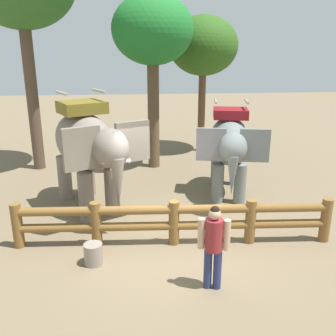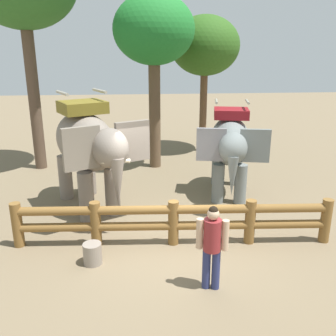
% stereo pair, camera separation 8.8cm
% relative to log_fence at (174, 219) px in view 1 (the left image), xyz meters
% --- Properties ---
extents(ground_plane, '(60.00, 60.00, 0.00)m').
position_rel_log_fence_xyz_m(ground_plane, '(0.00, 0.09, -0.61)').
color(ground_plane, '#736248').
extents(log_fence, '(7.26, 0.65, 1.05)m').
position_rel_log_fence_xyz_m(log_fence, '(0.00, 0.00, 0.00)').
color(log_fence, brown).
rests_on(log_fence, ground).
extents(elephant_near_left, '(2.98, 3.83, 3.26)m').
position_rel_log_fence_xyz_m(elephant_near_left, '(-2.07, 2.19, 1.23)').
color(elephant_near_left, gray).
rests_on(elephant_near_left, ground).
extents(elephant_center, '(2.06, 3.42, 2.88)m').
position_rel_log_fence_xyz_m(elephant_center, '(1.97, 2.83, 1.01)').
color(elephant_center, slate).
rests_on(elephant_center, ground).
extents(tourist_woman_in_black, '(0.58, 0.39, 1.66)m').
position_rel_log_fence_xyz_m(tourist_woman_in_black, '(0.52, -1.73, 0.35)').
color(tourist_woman_in_black, navy).
rests_on(tourist_woman_in_black, ground).
extents(tree_far_left, '(2.84, 2.84, 6.15)m').
position_rel_log_fence_xyz_m(tree_far_left, '(-0.07, 6.03, 4.23)').
color(tree_far_left, brown).
rests_on(tree_far_left, ground).
extents(tree_far_right, '(2.83, 2.83, 5.63)m').
position_rel_log_fence_xyz_m(tree_far_right, '(2.13, 8.16, 3.77)').
color(tree_far_right, brown).
rests_on(tree_far_right, ground).
extents(feed_bucket, '(0.39, 0.39, 0.46)m').
position_rel_log_fence_xyz_m(feed_bucket, '(-1.77, -0.69, -0.38)').
color(feed_bucket, gray).
rests_on(feed_bucket, ground).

